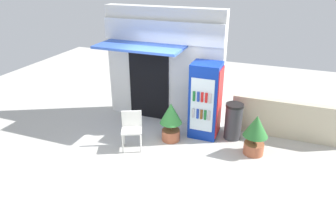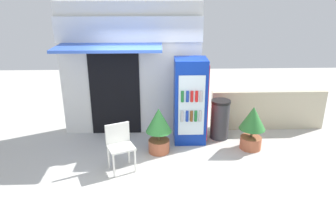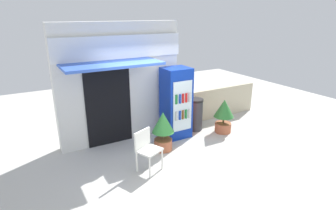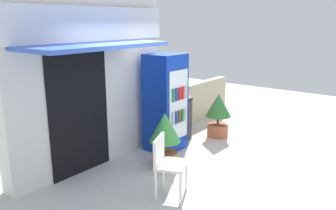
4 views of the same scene
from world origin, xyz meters
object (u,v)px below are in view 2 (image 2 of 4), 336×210
object	(u,v)px
drink_cooler	(190,101)
potted_plant_near_shop	(159,127)
plastic_chair	(120,143)
potted_plant_curbside	(252,125)
trash_bin	(220,119)

from	to	relation	value
drink_cooler	potted_plant_near_shop	xyz separation A→B (m)	(-0.71, -0.53, -0.38)
plastic_chair	potted_plant_curbside	size ratio (longest dim) A/B	0.93
drink_cooler	potted_plant_near_shop	distance (m)	0.96
plastic_chair	drink_cooler	bearing A→B (deg)	38.52
plastic_chair	potted_plant_near_shop	bearing A→B (deg)	39.84
drink_cooler	potted_plant_near_shop	bearing A→B (deg)	-142.93
potted_plant_curbside	trash_bin	size ratio (longest dim) A/B	1.04
trash_bin	potted_plant_curbside	bearing A→B (deg)	-43.10
plastic_chair	trash_bin	distance (m)	2.50
plastic_chair	trash_bin	size ratio (longest dim) A/B	0.96
drink_cooler	potted_plant_curbside	world-z (taller)	drink_cooler
potted_plant_near_shop	trash_bin	size ratio (longest dim) A/B	1.07
trash_bin	drink_cooler	bearing A→B (deg)	-171.63
drink_cooler	potted_plant_near_shop	size ratio (longest dim) A/B	1.93
drink_cooler	trash_bin	world-z (taller)	drink_cooler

